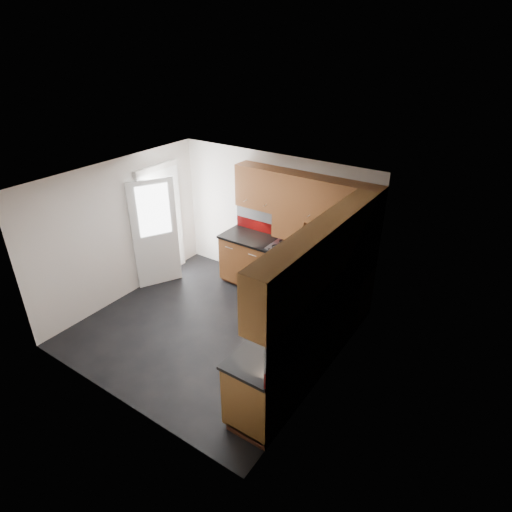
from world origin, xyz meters
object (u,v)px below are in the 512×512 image
Objects in this scene: utensil_pot at (289,239)px; food_processor at (342,269)px; gas_hob at (286,247)px; toaster at (300,243)px.

food_processor is at bearing -24.39° from utensil_pot.
utensil_pot is (-0.04, 0.16, 0.08)m from gas_hob.
utensil_pot is 1.32m from food_processor.
toaster is (0.17, 0.15, 0.08)m from gas_hob.
food_processor is at bearing -18.48° from gas_hob.
gas_hob is at bearing -140.03° from toaster.
utensil_pot is 1.29× the size of food_processor.
food_processor reaches higher than gas_hob.
gas_hob is 0.24m from toaster.
toaster is at bearing 39.97° from gas_hob.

